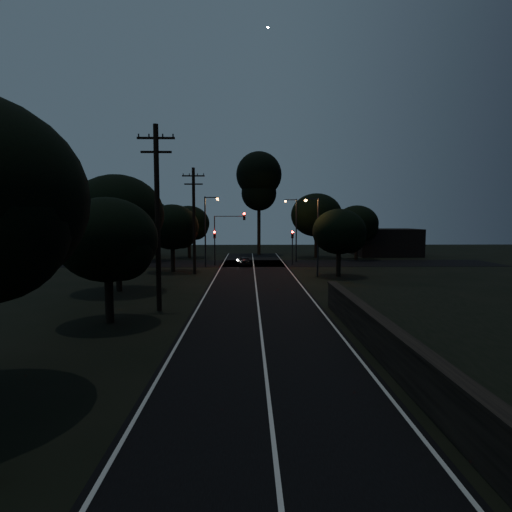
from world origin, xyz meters
name	(u,v)px	position (x,y,z in m)	size (l,w,h in m)	color
ground	(273,435)	(0.00, 0.00, 0.00)	(160.00, 160.00, 0.00)	black
road_surface	(255,275)	(0.00, 31.12, 0.01)	(60.00, 70.00, 0.03)	black
retaining_wall	(503,369)	(7.74, 3.00, 0.62)	(6.93, 26.00, 1.60)	black
utility_pole_mid	(157,215)	(-6.00, 15.00, 5.74)	(2.20, 0.30, 11.00)	black
utility_pole_far	(194,219)	(-6.00, 32.00, 5.48)	(2.20, 0.30, 10.50)	black
tree_left_b	(110,242)	(-7.82, 11.89, 4.31)	(5.23, 5.23, 6.64)	black
tree_left_c	(120,216)	(-10.25, 21.86, 5.70)	(6.98, 6.98, 8.82)	black
tree_left_d	(174,228)	(-8.30, 33.89, 4.53)	(5.52, 5.52, 7.00)	black
tree_far_nw	(190,224)	(-8.80, 49.88, 4.75)	(5.79, 5.79, 7.34)	black
tree_far_w	(148,220)	(-13.77, 45.87, 5.31)	(6.40, 6.40, 8.16)	black
tree_far_ne	(318,216)	(9.25, 49.85, 5.88)	(7.18, 7.18, 9.09)	black
tree_far_e	(358,225)	(14.20, 46.88, 4.73)	(5.76, 5.76, 7.31)	black
tree_right_a	(341,233)	(8.18, 29.90, 4.18)	(5.08, 5.08, 6.45)	black
tall_pine	(259,181)	(1.00, 55.00, 11.28)	(6.88, 6.88, 15.64)	black
building_left	(115,242)	(-20.00, 52.00, 2.20)	(10.00, 8.00, 4.40)	black
building_right	(386,242)	(20.00, 53.00, 2.00)	(9.00, 7.00, 4.00)	black
signal_left	(215,241)	(-4.60, 39.99, 2.84)	(0.28, 0.35, 4.10)	black
signal_right	(292,241)	(4.60, 39.99, 2.84)	(0.28, 0.35, 4.10)	black
signal_mast	(229,229)	(-2.91, 39.99, 4.34)	(3.70, 0.35, 6.25)	black
streetlight_a	(207,226)	(-5.31, 38.00, 4.64)	(1.66, 0.26, 8.00)	black
streetlight_b	(295,226)	(5.31, 44.00, 4.64)	(1.66, 0.26, 8.00)	black
streetlight_c	(316,231)	(5.83, 30.00, 4.35)	(1.46, 0.26, 7.50)	black
car	(244,261)	(-1.10, 39.41, 0.53)	(1.26, 3.14, 1.07)	black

